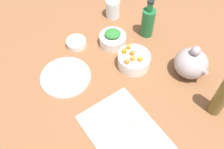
# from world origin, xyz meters

# --- Properties ---
(tabletop) EXTENTS (1.90, 1.90, 0.03)m
(tabletop) POSITION_xyz_m (0.00, 0.00, 0.01)
(tabletop) COLOR brown
(tabletop) RESTS_ON ground
(cutting_board) EXTENTS (0.34, 0.26, 0.01)m
(cutting_board) POSITION_xyz_m (0.23, -0.09, 0.03)
(cutting_board) COLOR white
(cutting_board) RESTS_ON tabletop
(plate_tofu) EXTENTS (0.22, 0.22, 0.01)m
(plate_tofu) POSITION_xyz_m (-0.12, -0.16, 0.04)
(plate_tofu) COLOR white
(plate_tofu) RESTS_ON tabletop
(bowl_greens) EXTENTS (0.13, 0.13, 0.05)m
(bowl_greens) POSITION_xyz_m (-0.19, 0.12, 0.06)
(bowl_greens) COLOR white
(bowl_greens) RESTS_ON tabletop
(bowl_carrots) EXTENTS (0.15, 0.15, 0.06)m
(bowl_carrots) POSITION_xyz_m (-0.03, 0.13, 0.06)
(bowl_carrots) COLOR white
(bowl_carrots) RESTS_ON tabletop
(bowl_small_side) EXTENTS (0.10, 0.10, 0.03)m
(bowl_small_side) POSITION_xyz_m (-0.28, -0.03, 0.05)
(bowl_small_side) COLOR white
(bowl_small_side) RESTS_ON tabletop
(teapot) EXTENTS (0.16, 0.14, 0.16)m
(teapot) POSITION_xyz_m (0.14, 0.31, 0.10)
(teapot) COLOR #A19391
(teapot) RESTS_ON tabletop
(bottle_0) EXTENTS (0.05, 0.05, 0.24)m
(bottle_0) POSITION_xyz_m (0.34, 0.27, 0.13)
(bottle_0) COLOR brown
(bottle_0) RESTS_ON tabletop
(bottle_1) EXTENTS (0.06, 0.06, 0.20)m
(bottle_1) POSITION_xyz_m (-0.16, 0.30, 0.11)
(bottle_1) COLOR #1E6432
(bottle_1) RESTS_ON tabletop
(drinking_glass_0) EXTENTS (0.07, 0.07, 0.10)m
(drinking_glass_0) POSITION_xyz_m (-0.36, 0.23, 0.08)
(drinking_glass_0) COLOR white
(drinking_glass_0) RESTS_ON tabletop
(carrot_cube_0) EXTENTS (0.02, 0.02, 0.02)m
(carrot_cube_0) POSITION_xyz_m (0.01, 0.14, 0.10)
(carrot_cube_0) COLOR orange
(carrot_cube_0) RESTS_ON bowl_carrots
(carrot_cube_1) EXTENTS (0.02, 0.02, 0.02)m
(carrot_cube_1) POSITION_xyz_m (-0.04, 0.13, 0.10)
(carrot_cube_1) COLOR orange
(carrot_cube_1) RESTS_ON bowl_carrots
(carrot_cube_2) EXTENTS (0.02, 0.02, 0.02)m
(carrot_cube_2) POSITION_xyz_m (-0.07, 0.11, 0.10)
(carrot_cube_2) COLOR orange
(carrot_cube_2) RESTS_ON bowl_carrots
(carrot_cube_3) EXTENTS (0.02, 0.02, 0.02)m
(carrot_cube_3) POSITION_xyz_m (-0.01, 0.08, 0.10)
(carrot_cube_3) COLOR orange
(carrot_cube_3) RESTS_ON bowl_carrots
(carrot_cube_4) EXTENTS (0.02, 0.02, 0.02)m
(carrot_cube_4) POSITION_xyz_m (-0.01, 0.11, 0.10)
(carrot_cube_4) COLOR orange
(carrot_cube_4) RESTS_ON bowl_carrots
(carrot_cube_5) EXTENTS (0.03, 0.03, 0.02)m
(carrot_cube_5) POSITION_xyz_m (-0.08, 0.14, 0.10)
(carrot_cube_5) COLOR orange
(carrot_cube_5) RESTS_ON bowl_carrots
(chopped_greens_mound) EXTENTS (0.10, 0.10, 0.03)m
(chopped_greens_mound) POSITION_xyz_m (-0.19, 0.12, 0.10)
(chopped_greens_mound) COLOR #2C712E
(chopped_greens_mound) RESTS_ON bowl_greens
(tofu_cube_0) EXTENTS (0.03, 0.03, 0.02)m
(tofu_cube_0) POSITION_xyz_m (-0.12, -0.15, 0.05)
(tofu_cube_0) COLOR silver
(tofu_cube_0) RESTS_ON plate_tofu
(tofu_cube_1) EXTENTS (0.03, 0.03, 0.02)m
(tofu_cube_1) POSITION_xyz_m (-0.14, -0.20, 0.05)
(tofu_cube_1) COLOR white
(tofu_cube_1) RESTS_ON plate_tofu
(tofu_cube_2) EXTENTS (0.03, 0.03, 0.02)m
(tofu_cube_2) POSITION_xyz_m (-0.16, -0.17, 0.05)
(tofu_cube_2) COLOR silver
(tofu_cube_2) RESTS_ON plate_tofu
(tofu_cube_3) EXTENTS (0.03, 0.03, 0.02)m
(tofu_cube_3) POSITION_xyz_m (-0.09, -0.17, 0.05)
(tofu_cube_3) COLOR white
(tofu_cube_3) RESTS_ON plate_tofu
(dumpling_1) EXTENTS (0.05, 0.05, 0.03)m
(dumpling_1) POSITION_xyz_m (0.23, -0.06, 0.06)
(dumpling_1) COLOR beige
(dumpling_1) RESTS_ON cutting_board
(dumpling_3) EXTENTS (0.06, 0.07, 0.03)m
(dumpling_3) POSITION_xyz_m (0.14, -0.11, 0.05)
(dumpling_3) COLOR beige
(dumpling_3) RESTS_ON cutting_board
(dumpling_4) EXTENTS (0.08, 0.08, 0.03)m
(dumpling_4) POSITION_xyz_m (0.26, -0.16, 0.05)
(dumpling_4) COLOR beige
(dumpling_4) RESTS_ON cutting_board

